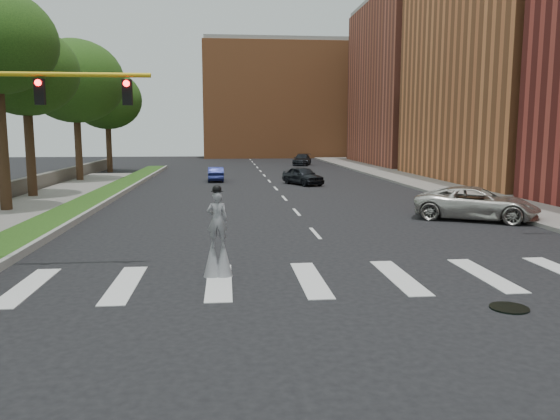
{
  "coord_description": "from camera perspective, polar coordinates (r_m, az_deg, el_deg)",
  "views": [
    {
      "loc": [
        -3.62,
        -13.83,
        4.15
      ],
      "look_at": [
        -1.94,
        3.11,
        1.7
      ],
      "focal_mm": 35.0,
      "sensor_mm": 36.0,
      "label": 1
    }
  ],
  "objects": [
    {
      "name": "median_curb",
      "position": [
        34.74,
        -16.95,
        1.21
      ],
      "size": [
        0.2,
        60.0,
        0.28
      ],
      "primitive_type": "cube",
      "color": "gray",
      "rests_on": "ground"
    },
    {
      "name": "stilt_performer",
      "position": [
        15.75,
        -6.53,
        -3.38
      ],
      "size": [
        0.84,
        0.53,
        2.66
      ],
      "rotation": [
        0.0,
        0.0,
        3.1
      ],
      "color": "#352215",
      "rests_on": "ground"
    },
    {
      "name": "tree_3",
      "position": [
        37.43,
        -25.1,
        12.97
      ],
      "size": [
        6.37,
        6.37,
        10.51
      ],
      "color": "#352215",
      "rests_on": "ground"
    },
    {
      "name": "building_far",
      "position": [
        72.74,
        15.37,
        12.52
      ],
      "size": [
        16.0,
        22.0,
        20.0
      ],
      "primitive_type": "cube",
      "color": "#9E4E3A",
      "rests_on": "ground"
    },
    {
      "name": "stone_wall",
      "position": [
        38.41,
        -26.02,
        1.98
      ],
      "size": [
        0.5,
        56.0,
        1.1
      ],
      "primitive_type": "cube",
      "color": "#58534B",
      "rests_on": "ground"
    },
    {
      "name": "building_mid",
      "position": [
        51.37,
        25.43,
        16.21
      ],
      "size": [
        16.0,
        22.0,
        24.0
      ],
      "primitive_type": "cube",
      "color": "#C36F3D",
      "rests_on": "ground"
    },
    {
      "name": "traffic_signal",
      "position": [
        17.92,
        -26.0,
        7.38
      ],
      "size": [
        5.3,
        0.23,
        6.2
      ],
      "color": "black",
      "rests_on": "ground"
    },
    {
      "name": "car_far",
      "position": [
        68.32,
        2.32,
        5.29
      ],
      "size": [
        3.11,
        5.13,
        1.39
      ],
      "primitive_type": "imported",
      "rotation": [
        0.0,
        0.0,
        -0.26
      ],
      "color": "black",
      "rests_on": "ground"
    },
    {
      "name": "suv_crossing",
      "position": [
        27.46,
        19.82,
        0.66
      ],
      "size": [
        6.18,
        4.96,
        1.56
      ],
      "primitive_type": "imported",
      "rotation": [
        0.0,
        0.0,
        1.07
      ],
      "color": "beige",
      "rests_on": "ground"
    },
    {
      "name": "ground_plane",
      "position": [
        14.88,
        8.75,
        -8.1
      ],
      "size": [
        160.0,
        160.0,
        0.0
      ],
      "primitive_type": "plane",
      "color": "black",
      "rests_on": "ground"
    },
    {
      "name": "building_backdrop",
      "position": [
        92.45,
        0.34,
        11.2
      ],
      "size": [
        26.0,
        14.0,
        18.0
      ],
      "primitive_type": "cube",
      "color": "#C36F3D",
      "rests_on": "ground"
    },
    {
      "name": "car_near",
      "position": [
        43.01,
        2.39,
        3.6
      ],
      "size": [
        3.28,
        4.49,
        1.42
      ],
      "primitive_type": "imported",
      "rotation": [
        0.0,
        0.0,
        0.44
      ],
      "color": "black",
      "rests_on": "ground"
    },
    {
      "name": "sidewalk_right",
      "position": [
        42.23,
        16.83,
        2.32
      ],
      "size": [
        5.0,
        90.0,
        0.18
      ],
      "primitive_type": "cube",
      "color": "slate",
      "rests_on": "ground"
    },
    {
      "name": "tree_4",
      "position": [
        48.39,
        -20.63,
        12.46
      ],
      "size": [
        7.9,
        7.9,
        11.57
      ],
      "color": "#352215",
      "rests_on": "ground"
    },
    {
      "name": "manhole",
      "position": [
        14.17,
        22.83,
        -9.42
      ],
      "size": [
        0.9,
        0.9,
        0.04
      ],
      "primitive_type": "cylinder",
      "color": "black",
      "rests_on": "ground"
    },
    {
      "name": "tree_5",
      "position": [
        59.05,
        -17.63,
        10.9
      ],
      "size": [
        6.99,
        6.99,
        10.33
      ],
      "color": "#352215",
      "rests_on": "ground"
    },
    {
      "name": "car_mid",
      "position": [
        46.42,
        -6.74,
        3.76
      ],
      "size": [
        1.42,
        3.73,
        1.22
      ],
      "primitive_type": "imported",
      "rotation": [
        0.0,
        0.0,
        3.18
      ],
      "color": "navy",
      "rests_on": "ground"
    },
    {
      "name": "grass_median",
      "position": [
        34.96,
        -18.64,
        1.15
      ],
      "size": [
        2.0,
        60.0,
        0.25
      ],
      "primitive_type": "cube",
      "color": "#214714",
      "rests_on": "ground"
    }
  ]
}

